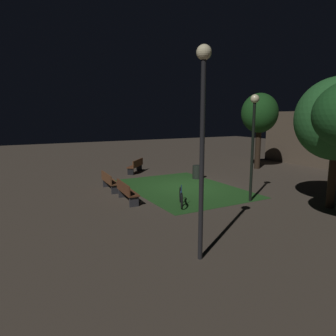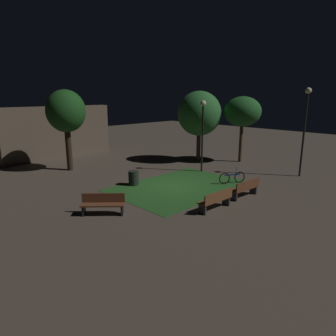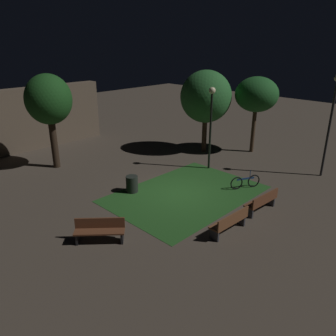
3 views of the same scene
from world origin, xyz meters
name	(u,v)px [view 2 (image 2 of 3)]	position (x,y,z in m)	size (l,w,h in m)	color
ground_plane	(174,186)	(0.00, 0.00, 0.00)	(60.00, 60.00, 0.00)	#473D33
grass_lawn	(180,187)	(0.20, -0.30, 0.01)	(7.18, 5.04, 0.01)	#23511E
bench_by_lamp	(216,199)	(-1.18, -3.74, 0.48)	(1.82, 0.57, 0.88)	brown
bench_front_right	(245,188)	(1.17, -3.74, 0.48)	(1.83, 0.60, 0.88)	brown
bench_lawn_edge	(103,203)	(-4.95, -0.71, 0.48)	(1.64, 1.58, 0.88)	brown
tree_lawn_side	(199,114)	(5.90, 3.20, 3.54)	(3.18, 3.18, 5.17)	#38281C
tree_tall_center	(243,112)	(8.03, 0.92, 3.68)	(2.66, 2.66, 4.78)	#423021
tree_left_canopy	(66,112)	(-2.31, 7.42, 3.81)	(2.48, 2.48, 5.23)	#2D2116
lamp_post_plaza_west	(305,119)	(7.04, -3.96, 3.53)	(0.36, 0.36, 5.30)	black
lamp_post_path_center	(203,124)	(3.65, 1.04, 3.09)	(0.36, 0.36, 4.55)	black
trash_bin	(134,178)	(-1.43, 1.72, 0.40)	(0.57, 0.57, 0.80)	black
bicycle	(232,178)	(2.74, -1.93, 0.34)	(1.45, 0.80, 0.93)	black
building_wall_backdrop	(58,132)	(-0.97, 11.74, 2.01)	(8.67, 0.80, 4.02)	brown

